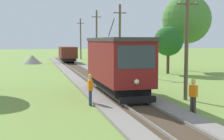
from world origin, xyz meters
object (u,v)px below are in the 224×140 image
Objects in this scene: red_tram at (117,63)px; second_worker at (90,88)px; gravel_pile at (32,59)px; utility_pole_distant at (81,38)px; track_worker at (193,94)px; utility_pole_mid at (120,39)px; tree_left_near at (186,19)px; freight_car at (68,54)px; tree_left_far at (168,41)px; utility_pole_far at (97,37)px; utility_pole_near_tram at (187,44)px.

red_tram is 4.79× the size of second_worker.
gravel_pile is (-5.36, 31.22, -1.51)m from red_tram.
utility_pole_distant reaches higher than track_worker.
utility_pole_mid is at bearing -129.24° from track_worker.
tree_left_near is at bearing 50.49° from red_tram.
second_worker is (-2.26, -32.40, -0.57)m from freight_car.
red_tram reaches higher than track_worker.
red_tram is 15.45m from tree_left_far.
utility_pole_far is 4.45× the size of second_worker.
utility_pole_far is 29.20m from second_worker.
tree_left_far reaches higher than second_worker.
utility_pole_far reaches higher than gravel_pile.
utility_pole_near_tram is at bearing 3.09° from second_worker.
utility_pole_distant is 2.48× the size of gravel_pile.
red_tram is 1.10× the size of utility_pole_distant.
second_worker is 23.74m from tree_left_near.
utility_pole_mid is at bearing -77.40° from freight_car.
red_tram is at bearing -95.15° from utility_pole_distant.
red_tram is 41.56m from utility_pole_distant.
utility_pole_mid is at bearing -166.35° from tree_left_near.
red_tram is 2.73× the size of gravel_pile.
tree_left_far is at bearing -79.58° from utility_pole_distant.
tree_left_near reaches higher than track_worker.
track_worker is (2.34, -35.66, -0.57)m from freight_car.
utility_pole_near_tram is 0.85× the size of utility_pole_distant.
utility_pole_near_tram is (3.73, -32.07, 1.85)m from freight_car.
utility_pole_distant is 0.86× the size of tree_left_near.
track_worker is at bearing -78.29° from gravel_pile.
utility_pole_far reaches higher than freight_car.
utility_pole_near_tram is at bearing -109.77° from tree_left_far.
track_worker is (7.70, -37.13, 0.30)m from gravel_pile.
second_worker is at bearing -126.83° from tree_left_far.
utility_pole_distant is at bearing 100.42° from tree_left_far.
red_tram is 31.71m from gravel_pile.
tree_left_far is (-3.49, -2.74, -2.60)m from tree_left_near.
utility_pole_distant is (3.73, 11.61, 2.42)m from freight_car.
freight_car is 1.66× the size of gravel_pile.
utility_pole_near_tram reaches higher than gravel_pile.
tree_left_near is at bearing 38.15° from tree_left_far.
tree_left_near is (14.80, 17.84, 5.14)m from second_worker.
utility_pole_distant is at bearing -126.72° from track_worker.
second_worker is at bearing -110.90° from utility_pole_mid.
utility_pole_mid is 19.23m from track_worker.
utility_pole_mid reaches higher than utility_pole_near_tram.
red_tram is at bearing 49.45° from second_worker.
utility_pole_distant is at bearing 90.00° from utility_pole_far.
utility_pole_far is (0.00, 28.09, 0.66)m from utility_pole_near_tram.
utility_pole_mid reaches higher than red_tram.
utility_pole_mid is 0.96× the size of utility_pole_distant.
utility_pole_far is at bearing -127.55° from track_worker.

